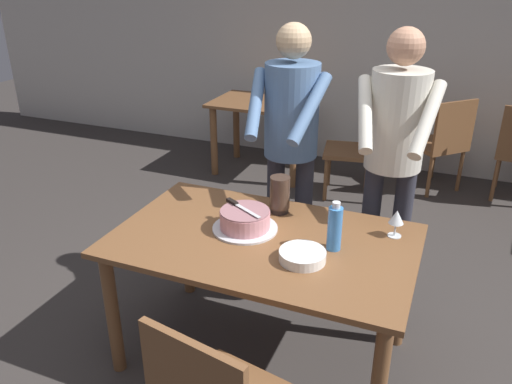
{
  "coord_description": "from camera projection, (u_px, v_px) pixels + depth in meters",
  "views": [
    {
      "loc": [
        0.82,
        -2.1,
        2.03
      ],
      "look_at": [
        -0.12,
        0.2,
        0.9
      ],
      "focal_mm": 35.98,
      "sensor_mm": 36.0,
      "label": 1
    }
  ],
  "objects": [
    {
      "name": "cake_knife",
      "position": [
        237.0,
        204.0,
        2.67
      ],
      "size": [
        0.25,
        0.15,
        0.02
      ],
      "color": "silver",
      "rests_on": "cake_on_platter"
    },
    {
      "name": "hurricane_lamp",
      "position": [
        280.0,
        194.0,
        2.8
      ],
      "size": [
        0.11,
        0.11,
        0.21
      ],
      "color": "black",
      "rests_on": "main_dining_table"
    },
    {
      "name": "plate_stack",
      "position": [
        302.0,
        256.0,
        2.38
      ],
      "size": [
        0.22,
        0.22,
        0.05
      ],
      "color": "white",
      "rests_on": "main_dining_table"
    },
    {
      "name": "background_table",
      "position": [
        263.0,
        117.0,
        5.17
      ],
      "size": [
        1.0,
        0.7,
        0.74
      ],
      "color": "brown",
      "rests_on": "ground_plane"
    },
    {
      "name": "ground_plane",
      "position": [
        262.0,
        354.0,
        2.89
      ],
      "size": [
        14.0,
        14.0,
        0.0
      ],
      "primitive_type": "plane",
      "color": "#383330"
    },
    {
      "name": "cake_on_platter",
      "position": [
        245.0,
        220.0,
        2.64
      ],
      "size": [
        0.34,
        0.34,
        0.11
      ],
      "color": "silver",
      "rests_on": "main_dining_table"
    },
    {
      "name": "background_chair_1",
      "position": [
        358.0,
        145.0,
        4.65
      ],
      "size": [
        0.51,
        0.51,
        0.9
      ],
      "color": "brown",
      "rests_on": "ground_plane"
    },
    {
      "name": "background_chair_0",
      "position": [
        442.0,
        141.0,
        4.76
      ],
      "size": [
        0.62,
        0.62,
        0.9
      ],
      "color": "brown",
      "rests_on": "ground_plane"
    },
    {
      "name": "person_standing_beside",
      "position": [
        394.0,
        147.0,
        2.87
      ],
      "size": [
        0.47,
        0.56,
        1.72
      ],
      "color": "#2D2D38",
      "rests_on": "ground_plane"
    },
    {
      "name": "back_wall",
      "position": [
        385.0,
        35.0,
        5.09
      ],
      "size": [
        10.0,
        0.12,
        2.7
      ],
      "primitive_type": "cube",
      "color": "beige",
      "rests_on": "ground_plane"
    },
    {
      "name": "main_dining_table",
      "position": [
        263.0,
        257.0,
        2.62
      ],
      "size": [
        1.51,
        0.93,
        0.75
      ],
      "color": "brown",
      "rests_on": "ground_plane"
    },
    {
      "name": "wine_glass_near",
      "position": [
        396.0,
        218.0,
        2.56
      ],
      "size": [
        0.08,
        0.08,
        0.14
      ],
      "color": "silver",
      "rests_on": "main_dining_table"
    },
    {
      "name": "person_cutting_cake",
      "position": [
        291.0,
        135.0,
        3.05
      ],
      "size": [
        0.47,
        0.56,
        1.72
      ],
      "color": "#2D2D38",
      "rests_on": "ground_plane"
    },
    {
      "name": "water_bottle",
      "position": [
        335.0,
        228.0,
        2.44
      ],
      "size": [
        0.07,
        0.07,
        0.25
      ],
      "color": "#387AC6",
      "rests_on": "main_dining_table"
    }
  ]
}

